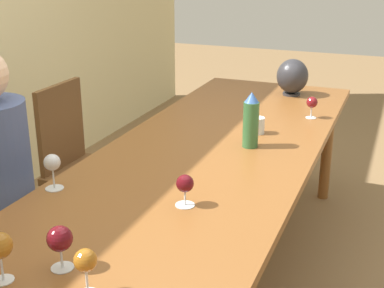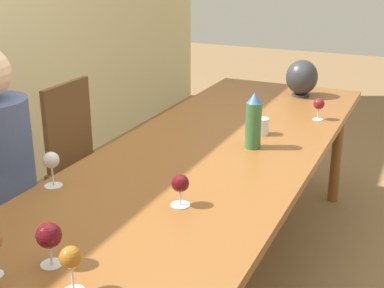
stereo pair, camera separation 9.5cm
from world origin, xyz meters
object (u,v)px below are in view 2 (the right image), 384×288
object	(u,v)px
water_bottle	(254,121)
vase	(302,77)
wine_glass_2	(51,162)
chair_far	(89,160)
person_near	(0,181)
wine_glass_1	(319,105)
wine_glass_0	(180,185)
wine_glass_3	(49,236)
wine_glass_4	(71,259)
water_tumbler	(262,126)

from	to	relation	value
water_bottle	vase	bearing A→B (deg)	1.14
water_bottle	wine_glass_2	size ratio (longest dim) A/B	1.86
chair_far	person_near	size ratio (longest dim) A/B	0.73
wine_glass_1	water_bottle	bearing A→B (deg)	161.94
wine_glass_0	vase	bearing A→B (deg)	-0.89
vase	chair_far	size ratio (longest dim) A/B	0.25
wine_glass_3	person_near	distance (m)	0.87
vase	wine_glass_4	distance (m)	2.27
wine_glass_4	person_near	size ratio (longest dim) A/B	0.11
wine_glass_4	chair_far	distance (m)	1.67
chair_far	wine_glass_1	bearing A→B (deg)	-68.32
person_near	wine_glass_0	bearing A→B (deg)	-90.55
wine_glass_3	chair_far	bearing A→B (deg)	31.25
wine_glass_3	wine_glass_4	size ratio (longest dim) A/B	0.98
wine_glass_4	person_near	bearing A→B (deg)	54.31
wine_glass_2	wine_glass_3	world-z (taller)	wine_glass_2
wine_glass_0	wine_glass_3	size ratio (longest dim) A/B	0.88
water_tumbler	wine_glass_0	distance (m)	0.88
water_bottle	chair_far	size ratio (longest dim) A/B	0.28
water_bottle	wine_glass_3	xyz separation A→B (m)	(-1.18, 0.22, -0.03)
chair_far	water_bottle	bearing A→B (deg)	-95.40
water_bottle	chair_far	distance (m)	1.07
wine_glass_1	wine_glass_2	world-z (taller)	wine_glass_2
chair_far	person_near	xyz separation A→B (m)	(-0.76, -0.08, 0.19)
wine_glass_1	wine_glass_3	distance (m)	1.78
water_bottle	person_near	bearing A→B (deg)	126.35
person_near	vase	bearing A→B (deg)	-27.86
wine_glass_1	wine_glass_3	world-z (taller)	wine_glass_3
wine_glass_0	wine_glass_1	bearing A→B (deg)	-10.50
wine_glass_0	wine_glass_1	size ratio (longest dim) A/B	0.99
person_near	water_bottle	bearing A→B (deg)	-53.65
wine_glass_0	wine_glass_3	world-z (taller)	wine_glass_3
wine_glass_2	wine_glass_1	bearing A→B (deg)	-30.13
water_tumbler	vase	xyz separation A→B (m)	(0.81, 0.00, 0.08)
wine_glass_1	wine_glass_2	xyz separation A→B (m)	(-1.29, 0.75, 0.02)
wine_glass_0	wine_glass_4	xyz separation A→B (m)	(-0.58, 0.04, 0.02)
wine_glass_1	person_near	bearing A→B (deg)	138.41
wine_glass_1	person_near	world-z (taller)	person_near
wine_glass_1	wine_glass_4	distance (m)	1.84
water_bottle	wine_glass_0	distance (m)	0.68
wine_glass_3	chair_far	distance (m)	1.53
water_bottle	water_tumbler	bearing A→B (deg)	5.22
wine_glass_3	chair_far	xyz separation A→B (m)	(1.27, 0.77, -0.35)
water_tumbler	wine_glass_2	xyz separation A→B (m)	(-0.93, 0.55, 0.06)
wine_glass_1	wine_glass_2	bearing A→B (deg)	149.87
wine_glass_2	wine_glass_4	size ratio (longest dim) A/B	1.03
wine_glass_1	wine_glass_3	size ratio (longest dim) A/B	0.89
water_bottle	wine_glass_3	bearing A→B (deg)	169.44
vase	person_near	bearing A→B (deg)	152.14
wine_glass_2	wine_glass_0	bearing A→B (deg)	-84.01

